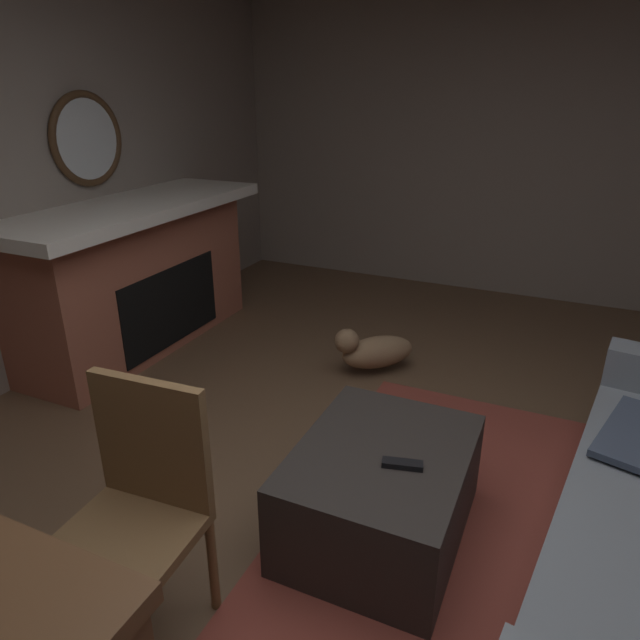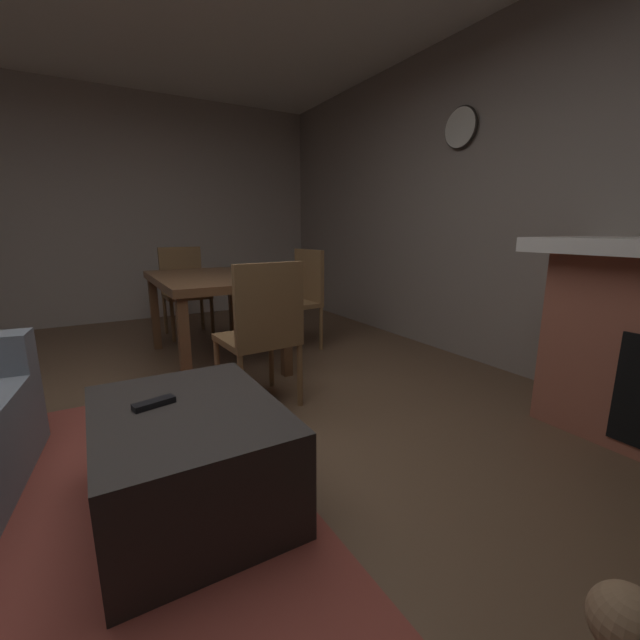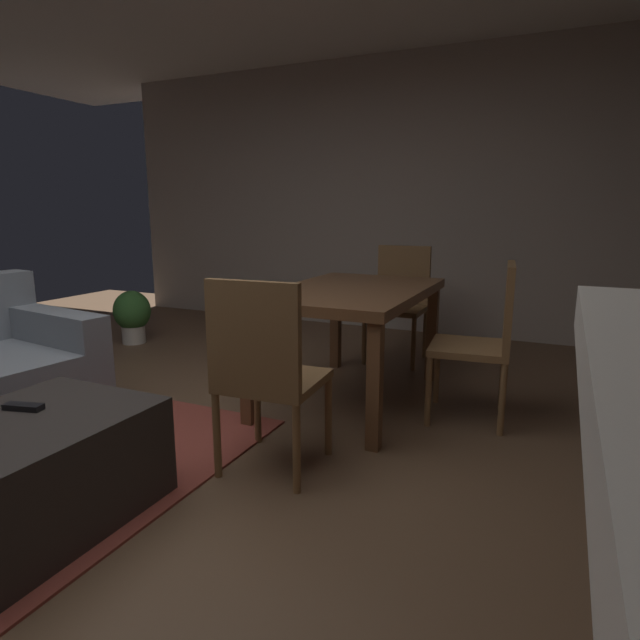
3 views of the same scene
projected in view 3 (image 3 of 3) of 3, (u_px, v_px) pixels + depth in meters
floor at (82, 490)px, 2.34m from camera, size 9.02×9.02×0.00m
wall_right_window_side at (370, 197)px, 5.41m from camera, size 0.12×5.75×2.69m
ottoman_coffee_table at (31, 473)px, 2.05m from camera, size 0.88×0.68×0.44m
tv_remote at (23, 407)px, 2.11m from camera, size 0.09×0.17×0.02m
dining_table at (352, 301)px, 3.34m from camera, size 1.40×0.88×0.74m
dining_chair_south at (487, 333)px, 3.03m from camera, size 0.48×0.48×0.93m
dining_chair_west at (265, 367)px, 2.39m from camera, size 0.47×0.47×0.93m
dining_chair_east at (400, 296)px, 4.33m from camera, size 0.45×0.45×0.93m
potted_plant at (132, 314)px, 4.88m from camera, size 0.34×0.34×0.49m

